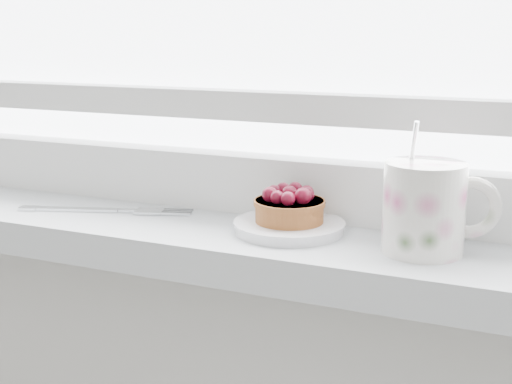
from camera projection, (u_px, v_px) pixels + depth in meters
The scene contains 4 objects.
saucer at pixel (289, 227), 0.79m from camera, with size 0.12×0.12×0.01m, color white.
raspberry_tart at pixel (289, 206), 0.78m from camera, with size 0.08×0.08×0.04m.
floral_mug at pixel (427, 206), 0.71m from camera, with size 0.13×0.10×0.13m.
fork at pixel (104, 210), 0.88m from camera, with size 0.21×0.09×0.00m.
Camera 1 is at (0.30, 1.19, 1.16)m, focal length 50.00 mm.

